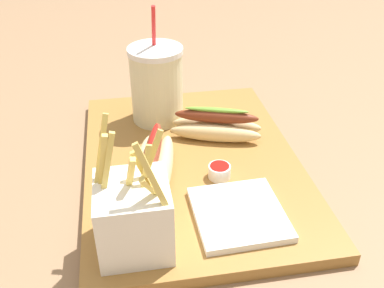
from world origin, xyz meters
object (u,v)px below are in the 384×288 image
at_px(ketchup_cup_1, 219,171).
at_px(napkin_stack, 239,214).
at_px(hot_dog_1, 153,165).
at_px(hot_dog_2, 216,126).
at_px(soda_cup, 157,84).
at_px(fries_basket, 134,215).

height_order(ketchup_cup_1, napkin_stack, ketchup_cup_1).
relative_size(hot_dog_1, napkin_stack, 1.47).
bearing_deg(hot_dog_2, soda_cup, 48.35).
distance_m(hot_dog_1, ketchup_cup_1, 0.10).
distance_m(soda_cup, hot_dog_2, 0.14).
height_order(soda_cup, hot_dog_1, soda_cup).
distance_m(soda_cup, hot_dog_1, 0.20).
relative_size(hot_dog_1, ketchup_cup_1, 5.39).
xyz_separation_m(fries_basket, ketchup_cup_1, (0.12, -0.14, -0.04)).
bearing_deg(ketchup_cup_1, napkin_stack, -175.97).
distance_m(ketchup_cup_1, napkin_stack, 0.10).
distance_m(hot_dog_2, ketchup_cup_1, 0.12).
bearing_deg(hot_dog_1, soda_cup, -8.23).
bearing_deg(soda_cup, hot_dog_1, 171.77).
bearing_deg(hot_dog_2, napkin_stack, 176.34).
xyz_separation_m(hot_dog_1, hot_dog_2, (0.10, -0.12, -0.00)).
relative_size(ketchup_cup_1, napkin_stack, 0.27).
distance_m(hot_dog_1, hot_dog_2, 0.16).
height_order(fries_basket, napkin_stack, fries_basket).
bearing_deg(hot_dog_2, hot_dog_1, 130.10).
bearing_deg(napkin_stack, hot_dog_2, -3.66).
xyz_separation_m(soda_cup, hot_dog_1, (-0.19, 0.03, -0.05)).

